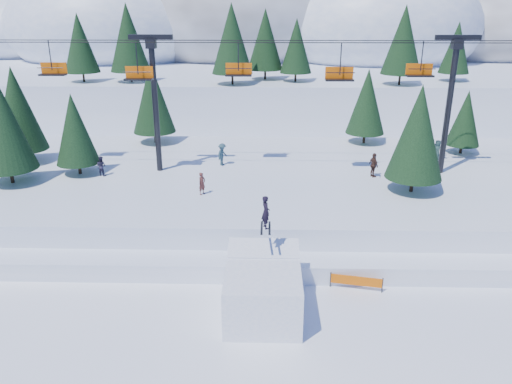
{
  "coord_description": "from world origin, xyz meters",
  "views": [
    {
      "loc": [
        -0.44,
        -19.38,
        14.68
      ],
      "look_at": [
        -1.08,
        6.0,
        5.2
      ],
      "focal_mm": 35.0,
      "sensor_mm": 36.0,
      "label": 1
    }
  ],
  "objects_px": {
    "chairlift": "(297,83)",
    "banner_far": "(446,263)",
    "jump_kicker": "(263,289)",
    "banner_near": "(356,281)"
  },
  "relations": [
    {
      "from": "banner_near",
      "to": "banner_far",
      "type": "bearing_deg",
      "value": 21.24
    },
    {
      "from": "jump_kicker",
      "to": "banner_near",
      "type": "relative_size",
      "value": 2.07
    },
    {
      "from": "jump_kicker",
      "to": "banner_far",
      "type": "xyz_separation_m",
      "value": [
        10.7,
        4.53,
        -0.84
      ]
    },
    {
      "from": "chairlift",
      "to": "banner_near",
      "type": "distance_m",
      "value": 16.26
    },
    {
      "from": "jump_kicker",
      "to": "banner_near",
      "type": "height_order",
      "value": "jump_kicker"
    },
    {
      "from": "banner_far",
      "to": "chairlift",
      "type": "bearing_deg",
      "value": 126.87
    },
    {
      "from": "chairlift",
      "to": "banner_far",
      "type": "xyz_separation_m",
      "value": [
        8.42,
        -11.22,
        -8.78
      ]
    },
    {
      "from": "banner_near",
      "to": "banner_far",
      "type": "distance_m",
      "value": 6.01
    },
    {
      "from": "jump_kicker",
      "to": "banner_near",
      "type": "bearing_deg",
      "value": 24.79
    },
    {
      "from": "banner_near",
      "to": "jump_kicker",
      "type": "bearing_deg",
      "value": -155.21
    }
  ]
}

